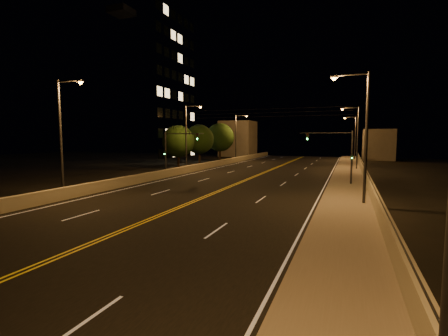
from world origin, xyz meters
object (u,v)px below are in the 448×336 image
(streetlight_1, at_px, (362,130))
(tree_1, at_px, (199,139))
(streetlight_3, at_px, (354,135))
(streetlight_6, at_px, (237,135))
(traffic_signal_right, at_px, (340,151))
(building_tower, at_px, (124,89))
(tree_2, at_px, (220,137))
(streetlight_2, at_px, (356,134))
(streetlight_0, at_px, (434,87))
(tree_0, at_px, (178,141))
(streetlight_5, at_px, (188,134))
(traffic_signal_left, at_px, (173,148))
(streetlight_4, at_px, (63,131))

(streetlight_1, height_order, tree_1, streetlight_1)
(streetlight_3, height_order, streetlight_6, same)
(traffic_signal_right, relative_size, building_tower, 0.18)
(streetlight_1, height_order, tree_2, streetlight_1)
(streetlight_1, relative_size, streetlight_2, 1.00)
(streetlight_3, distance_m, traffic_signal_right, 39.43)
(streetlight_1, xyz_separation_m, streetlight_3, (0.00, 49.03, 0.00))
(tree_1, bearing_deg, streetlight_6, 63.21)
(streetlight_0, bearing_deg, tree_2, 113.87)
(building_tower, relative_size, tree_2, 3.87)
(building_tower, xyz_separation_m, tree_1, (16.99, -1.31, -9.79))
(building_tower, distance_m, tree_1, 19.65)
(streetlight_6, relative_size, tree_0, 1.38)
(streetlight_5, height_order, traffic_signal_left, streetlight_5)
(streetlight_1, bearing_deg, tree_2, 124.59)
(traffic_signal_left, relative_size, building_tower, 0.18)
(streetlight_6, xyz_separation_m, traffic_signal_left, (1.20, -26.85, -1.79))
(traffic_signal_right, bearing_deg, streetlight_1, -80.62)
(traffic_signal_left, distance_m, tree_1, 19.27)
(streetlight_6, relative_size, tree_2, 1.20)
(tree_0, bearing_deg, streetlight_4, -81.34)
(streetlight_3, xyz_separation_m, streetlight_6, (-21.44, -12.50, 0.00))
(traffic_signal_right, xyz_separation_m, traffic_signal_left, (-18.65, 0.00, 0.00))
(streetlight_3, relative_size, traffic_signal_left, 1.69)
(tree_1, bearing_deg, traffic_signal_left, -73.61)
(streetlight_6, xyz_separation_m, traffic_signal_right, (19.85, -26.85, -1.79))
(streetlight_5, xyz_separation_m, tree_2, (-3.45, 20.38, -0.47))
(streetlight_0, height_order, tree_0, streetlight_0)
(streetlight_5, relative_size, traffic_signal_right, 1.69)
(streetlight_4, relative_size, streetlight_6, 1.00)
(streetlight_3, xyz_separation_m, tree_0, (-25.22, -29.25, -1.09))
(streetlight_0, height_order, streetlight_3, same)
(streetlight_6, bearing_deg, streetlight_1, -59.58)
(traffic_signal_right, xyz_separation_m, tree_1, (-24.08, 18.47, 0.94))
(traffic_signal_right, relative_size, tree_1, 0.77)
(streetlight_2, bearing_deg, traffic_signal_left, -140.54)
(streetlight_2, relative_size, tree_0, 1.38)
(streetlight_3, xyz_separation_m, traffic_signal_left, (-20.25, -39.35, -1.79))
(streetlight_4, distance_m, streetlight_6, 41.56)
(streetlight_4, xyz_separation_m, streetlight_5, (0.00, 20.74, 0.00))
(streetlight_6, distance_m, traffic_signal_left, 26.94)
(tree_1, bearing_deg, streetlight_4, -82.73)
(streetlight_2, relative_size, streetlight_6, 1.00)
(streetlight_2, relative_size, streetlight_4, 1.00)
(streetlight_4, relative_size, streetlight_5, 1.00)
(streetlight_1, distance_m, tree_1, 38.11)
(traffic_signal_left, xyz_separation_m, tree_1, (-5.43, 18.47, 0.94))
(traffic_signal_left, bearing_deg, streetlight_4, -94.66)
(building_tower, relative_size, tree_1, 4.20)
(tree_0, distance_m, tree_1, 8.38)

